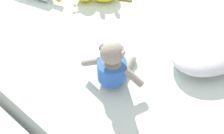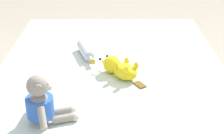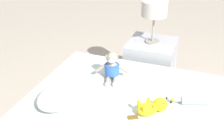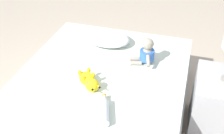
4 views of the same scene
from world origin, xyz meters
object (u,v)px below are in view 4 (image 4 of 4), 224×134
Objects in this scene: bed at (95,108)px; plush_yellow_creature at (89,81)px; pillow at (105,37)px; nightstand at (223,107)px; glass_bottle at (104,112)px; plush_monkey at (146,53)px.

plush_yellow_creature is (-0.04, 0.01, 0.26)m from bed.
bed is 0.73m from pillow.
plush_yellow_creature reaches higher than nightstand.
pillow is 1.01× the size of nightstand.
bed is 3.94× the size of nightstand.
glass_bottle is (0.17, -0.26, 0.25)m from bed.
glass_bottle is 0.98m from nightstand.
plush_monkey reaches higher than plush_yellow_creature.
bed is 0.39m from glass_bottle.
pillow is (-0.13, 0.67, 0.27)m from bed.
nightstand reaches higher than bed.
nightstand is at bearing 32.76° from glass_bottle.
plush_monkey is at bearing 51.38° from plush_yellow_creature.
nightstand is (1.09, -0.41, -0.23)m from pillow.
nightstand is (1.01, 0.25, -0.21)m from plush_yellow_creature.
plush_yellow_creature reaches higher than glass_bottle.
glass_bottle is (0.21, -0.27, -0.01)m from plush_yellow_creature.
plush_yellow_creature is 0.55× the size of nightstand.
glass_bottle is at bearing -72.51° from pillow.
plush_monkey is at bearing 55.53° from bed.
bed is at bearing -164.99° from nightstand.
nightstand reaches higher than glass_bottle.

